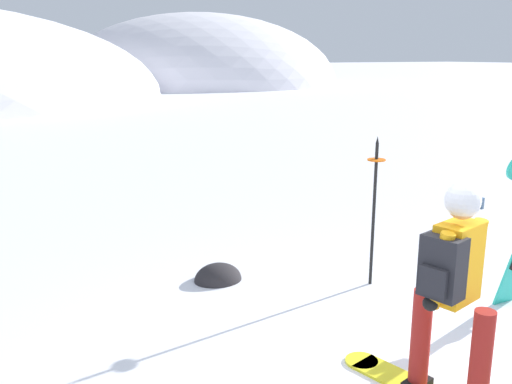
{
  "coord_description": "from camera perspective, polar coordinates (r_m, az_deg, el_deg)",
  "views": [
    {
      "loc": [
        -2.78,
        -3.04,
        2.57
      ],
      "look_at": [
        0.07,
        2.68,
        1.0
      ],
      "focal_mm": 39.42,
      "sensor_mm": 36.0,
      "label": 1
    }
  ],
  "objects": [
    {
      "name": "ridge_peak_far",
      "position": [
        50.11,
        -5.71,
        10.8
      ],
      "size": [
        24.3,
        21.87,
        12.04
      ],
      "color": "white",
      "rests_on": "ground"
    },
    {
      "name": "snowboarder_main",
      "position": [
        4.31,
        19.3,
        -9.54
      ],
      "size": [
        0.7,
        1.78,
        1.71
      ],
      "color": "yellow",
      "rests_on": "ground"
    },
    {
      "name": "piste_marker_near",
      "position": [
        6.37,
        11.91,
        -0.92
      ],
      "size": [
        0.2,
        0.2,
        1.71
      ],
      "color": "black",
      "rests_on": "ground"
    },
    {
      "name": "rock_dark",
      "position": [
        6.66,
        -3.88,
        -8.9
      ],
      "size": [
        0.57,
        0.48,
        0.4
      ],
      "color": "#282628",
      "rests_on": "ground"
    }
  ]
}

